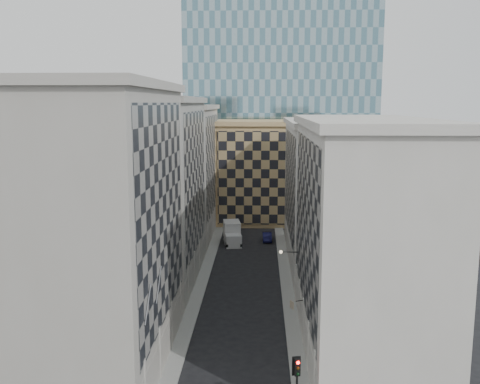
# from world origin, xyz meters

# --- Properties ---
(sidewalk_west) EXTENTS (1.50, 100.00, 0.15)m
(sidewalk_west) POSITION_xyz_m (-5.25, 30.00, 0.07)
(sidewalk_west) COLOR gray
(sidewalk_west) RESTS_ON ground
(sidewalk_east) EXTENTS (1.50, 100.00, 0.15)m
(sidewalk_east) POSITION_xyz_m (5.25, 30.00, 0.07)
(sidewalk_east) COLOR gray
(sidewalk_east) RESTS_ON ground
(bldg_left_a) EXTENTS (10.80, 22.80, 23.70)m
(bldg_left_a) POSITION_xyz_m (-10.88, 11.00, 11.82)
(bldg_left_a) COLOR #A19C91
(bldg_left_a) RESTS_ON ground
(bldg_left_b) EXTENTS (10.80, 22.80, 22.70)m
(bldg_left_b) POSITION_xyz_m (-10.88, 33.00, 11.32)
(bldg_left_b) COLOR gray
(bldg_left_b) RESTS_ON ground
(bldg_left_c) EXTENTS (10.80, 22.80, 21.70)m
(bldg_left_c) POSITION_xyz_m (-10.88, 55.00, 10.83)
(bldg_left_c) COLOR #A19C91
(bldg_left_c) RESTS_ON ground
(bldg_right_a) EXTENTS (10.80, 26.80, 20.70)m
(bldg_right_a) POSITION_xyz_m (10.88, 15.00, 10.32)
(bldg_right_a) COLOR beige
(bldg_right_a) RESTS_ON ground
(bldg_right_b) EXTENTS (10.80, 28.80, 19.70)m
(bldg_right_b) POSITION_xyz_m (10.89, 42.00, 9.85)
(bldg_right_b) COLOR beige
(bldg_right_b) RESTS_ON ground
(tan_block) EXTENTS (16.80, 14.80, 18.80)m
(tan_block) POSITION_xyz_m (2.00, 67.90, 9.44)
(tan_block) COLOR tan
(tan_block) RESTS_ON ground
(church_tower) EXTENTS (7.20, 7.20, 51.50)m
(church_tower) POSITION_xyz_m (0.00, 82.00, 26.95)
(church_tower) COLOR #2A2521
(church_tower) RESTS_ON ground
(flagpoles_left) EXTENTS (0.10, 6.33, 2.33)m
(flagpoles_left) POSITION_xyz_m (-5.90, 6.00, 8.00)
(flagpoles_left) COLOR gray
(flagpoles_left) RESTS_ON ground
(bracket_lamp) EXTENTS (1.98, 0.36, 0.36)m
(bracket_lamp) POSITION_xyz_m (4.38, 24.00, 6.20)
(bracket_lamp) COLOR black
(bracket_lamp) RESTS_ON ground
(traffic_light) EXTENTS (0.60, 0.57, 4.83)m
(traffic_light) POSITION_xyz_m (4.55, 2.31, 3.61)
(traffic_light) COLOR black
(traffic_light) RESTS_ON sidewalk_east
(box_truck) EXTENTS (3.34, 6.46, 3.38)m
(box_truck) POSITION_xyz_m (-2.48, 50.56, 1.47)
(box_truck) COLOR silver
(box_truck) RESTS_ON ground
(dark_car) EXTENTS (1.55, 4.20, 1.37)m
(dark_car) POSITION_xyz_m (3.06, 52.23, 0.69)
(dark_car) COLOR #0E0F34
(dark_car) RESTS_ON ground
(shop_sign) EXTENTS (1.25, 0.67, 0.79)m
(shop_sign) POSITION_xyz_m (4.96, 14.92, 3.84)
(shop_sign) COLOR black
(shop_sign) RESTS_ON ground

